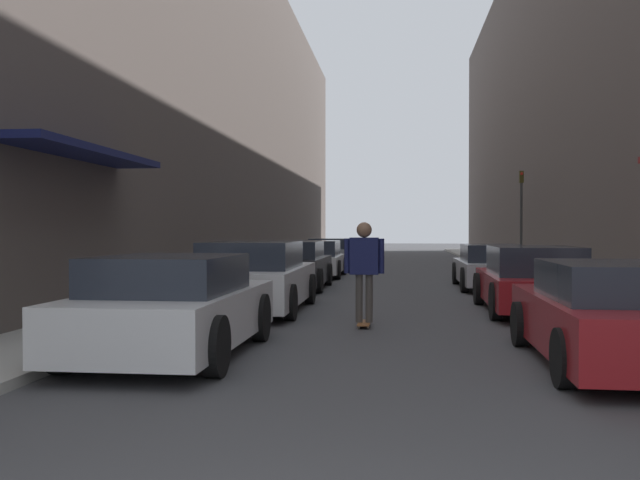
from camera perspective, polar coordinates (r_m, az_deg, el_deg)
The scene contains 15 objects.
ground at distance 23.42m, azimuth 5.90°, elevation -3.10°, with size 116.62×116.62×0.00m, color #424244.
curb_strip_left at distance 29.10m, azimuth -3.11°, elevation -2.20°, with size 1.80×53.01×0.12m.
curb_strip_right at distance 29.05m, azimuth 15.06°, elevation -2.24°, with size 1.80×53.01×0.12m.
building_row_left at distance 30.09m, azimuth -8.67°, elevation 10.52°, with size 4.90×53.01×13.34m.
building_row_right at distance 30.12m, azimuth 20.69°, elevation 11.65°, with size 4.90×53.01×14.56m.
parked_car_left_0 at distance 9.28m, azimuth -11.69°, elevation -5.27°, with size 1.93×4.12×1.29m.
parked_car_left_1 at distance 14.10m, azimuth -5.29°, elevation -3.03°, with size 2.04×4.61×1.37m.
parked_car_left_2 at distance 19.25m, azimuth -2.24°, elevation -2.08°, with size 1.89×4.12×1.30m.
parked_car_left_3 at distance 24.18m, azimuth -0.36°, elevation -1.56°, with size 1.89×4.06×1.23m.
parked_car_left_4 at distance 29.60m, azimuth 1.01°, elevation -1.07°, with size 2.05×4.48×1.24m.
parked_car_right_0 at distance 9.13m, azimuth 22.60°, elevation -5.60°, with size 1.93×4.27×1.23m.
parked_car_right_1 at distance 14.42m, azimuth 16.65°, elevation -3.13°, with size 1.92×4.40×1.29m.
parked_car_right_2 at distance 19.98m, azimuth 13.54°, elevation -2.11°, with size 1.86×4.41×1.21m.
skateboarder at distance 11.81m, azimuth 3.55°, elevation -1.80°, with size 0.66×0.78×1.73m.
traffic_light at distance 28.08m, azimuth 15.80°, elevation 2.42°, with size 0.16×0.22×3.71m.
Camera 1 is at (0.15, -2.16, 1.62)m, focal length 40.00 mm.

